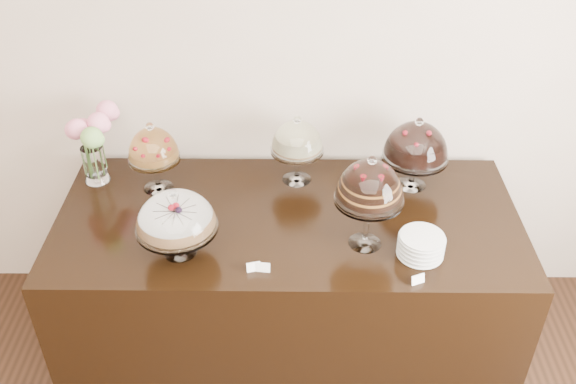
{
  "coord_description": "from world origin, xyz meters",
  "views": [
    {
      "loc": [
        0.12,
        0.06,
        2.78
      ],
      "look_at": [
        0.1,
        2.4,
        1.08
      ],
      "focal_mm": 40.0,
      "sensor_mm": 36.0,
      "label": 1
    }
  ],
  "objects_px": {
    "display_counter": "(288,285)",
    "cake_stand_sugar_sponge": "(176,215)",
    "cake_stand_choco_layer": "(370,185)",
    "cake_stand_fruit_tart": "(153,148)",
    "cake_stand_dark_choco": "(416,144)",
    "plate_stack": "(421,245)",
    "cake_stand_cheesecake": "(297,140)",
    "flower_vase": "(92,137)"
  },
  "relations": [
    {
      "from": "display_counter",
      "to": "plate_stack",
      "type": "height_order",
      "value": "plate_stack"
    },
    {
      "from": "cake_stand_dark_choco",
      "to": "flower_vase",
      "type": "relative_size",
      "value": 0.98
    },
    {
      "from": "display_counter",
      "to": "cake_stand_dark_choco",
      "type": "xyz_separation_m",
      "value": [
        0.62,
        0.27,
        0.69
      ]
    },
    {
      "from": "display_counter",
      "to": "cake_stand_sugar_sponge",
      "type": "height_order",
      "value": "cake_stand_sugar_sponge"
    },
    {
      "from": "flower_vase",
      "to": "plate_stack",
      "type": "distance_m",
      "value": 1.66
    },
    {
      "from": "cake_stand_sugar_sponge",
      "to": "cake_stand_cheesecake",
      "type": "relative_size",
      "value": 0.97
    },
    {
      "from": "flower_vase",
      "to": "cake_stand_cheesecake",
      "type": "bearing_deg",
      "value": 1.06
    },
    {
      "from": "cake_stand_dark_choco",
      "to": "plate_stack",
      "type": "xyz_separation_m",
      "value": [
        -0.04,
        -0.53,
        -0.19
      ]
    },
    {
      "from": "cake_stand_sugar_sponge",
      "to": "plate_stack",
      "type": "height_order",
      "value": "cake_stand_sugar_sponge"
    },
    {
      "from": "cake_stand_sugar_sponge",
      "to": "plate_stack",
      "type": "relative_size",
      "value": 1.79
    },
    {
      "from": "display_counter",
      "to": "cake_stand_fruit_tart",
      "type": "xyz_separation_m",
      "value": [
        -0.66,
        0.23,
        0.69
      ]
    },
    {
      "from": "display_counter",
      "to": "cake_stand_dark_choco",
      "type": "bearing_deg",
      "value": 23.38
    },
    {
      "from": "cake_stand_choco_layer",
      "to": "plate_stack",
      "type": "distance_m",
      "value": 0.36
    },
    {
      "from": "cake_stand_fruit_tart",
      "to": "flower_vase",
      "type": "height_order",
      "value": "flower_vase"
    },
    {
      "from": "display_counter",
      "to": "plate_stack",
      "type": "xyz_separation_m",
      "value": [
        0.58,
        -0.27,
        0.5
      ]
    },
    {
      "from": "cake_stand_choco_layer",
      "to": "flower_vase",
      "type": "relative_size",
      "value": 1.18
    },
    {
      "from": "cake_stand_cheesecake",
      "to": "cake_stand_fruit_tart",
      "type": "xyz_separation_m",
      "value": [
        -0.7,
        -0.08,
        0.0
      ]
    },
    {
      "from": "cake_stand_sugar_sponge",
      "to": "cake_stand_choco_layer",
      "type": "height_order",
      "value": "cake_stand_choco_layer"
    },
    {
      "from": "cake_stand_sugar_sponge",
      "to": "cake_stand_choco_layer",
      "type": "relative_size",
      "value": 0.77
    },
    {
      "from": "cake_stand_sugar_sponge",
      "to": "flower_vase",
      "type": "height_order",
      "value": "flower_vase"
    },
    {
      "from": "display_counter",
      "to": "cake_stand_sugar_sponge",
      "type": "xyz_separation_m",
      "value": [
        -0.48,
        -0.26,
        0.65
      ]
    },
    {
      "from": "cake_stand_sugar_sponge",
      "to": "cake_stand_choco_layer",
      "type": "bearing_deg",
      "value": 4.68
    },
    {
      "from": "cake_stand_cheesecake",
      "to": "plate_stack",
      "type": "distance_m",
      "value": 0.81
    },
    {
      "from": "cake_stand_sugar_sponge",
      "to": "cake_stand_cheesecake",
      "type": "height_order",
      "value": "cake_stand_cheesecake"
    },
    {
      "from": "cake_stand_cheesecake",
      "to": "flower_vase",
      "type": "height_order",
      "value": "flower_vase"
    },
    {
      "from": "cake_stand_fruit_tart",
      "to": "flower_vase",
      "type": "distance_m",
      "value": 0.32
    },
    {
      "from": "cake_stand_choco_layer",
      "to": "cake_stand_fruit_tart",
      "type": "distance_m",
      "value": 1.09
    },
    {
      "from": "flower_vase",
      "to": "plate_stack",
      "type": "relative_size",
      "value": 1.97
    },
    {
      "from": "cake_stand_choco_layer",
      "to": "cake_stand_fruit_tart",
      "type": "relative_size",
      "value": 1.24
    },
    {
      "from": "cake_stand_sugar_sponge",
      "to": "cake_stand_dark_choco",
      "type": "bearing_deg",
      "value": 25.6
    },
    {
      "from": "display_counter",
      "to": "cake_stand_fruit_tart",
      "type": "relative_size",
      "value": 5.87
    },
    {
      "from": "cake_stand_cheesecake",
      "to": "cake_stand_sugar_sponge",
      "type": "bearing_deg",
      "value": -132.25
    },
    {
      "from": "cake_stand_sugar_sponge",
      "to": "plate_stack",
      "type": "xyz_separation_m",
      "value": [
        1.06,
        -0.01,
        -0.15
      ]
    },
    {
      "from": "flower_vase",
      "to": "cake_stand_dark_choco",
      "type": "bearing_deg",
      "value": -0.89
    },
    {
      "from": "cake_stand_fruit_tart",
      "to": "cake_stand_sugar_sponge",
      "type": "bearing_deg",
      "value": -69.65
    },
    {
      "from": "cake_stand_cheesecake",
      "to": "cake_stand_fruit_tart",
      "type": "relative_size",
      "value": 0.98
    },
    {
      "from": "cake_stand_sugar_sponge",
      "to": "flower_vase",
      "type": "relative_size",
      "value": 0.91
    },
    {
      "from": "cake_stand_choco_layer",
      "to": "cake_stand_dark_choco",
      "type": "bearing_deg",
      "value": 59.07
    },
    {
      "from": "cake_stand_fruit_tart",
      "to": "plate_stack",
      "type": "bearing_deg",
      "value": -21.82
    },
    {
      "from": "cake_stand_fruit_tart",
      "to": "flower_vase",
      "type": "relative_size",
      "value": 0.95
    },
    {
      "from": "flower_vase",
      "to": "plate_stack",
      "type": "height_order",
      "value": "flower_vase"
    },
    {
      "from": "cake_stand_cheesecake",
      "to": "plate_stack",
      "type": "bearing_deg",
      "value": -46.93
    }
  ]
}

